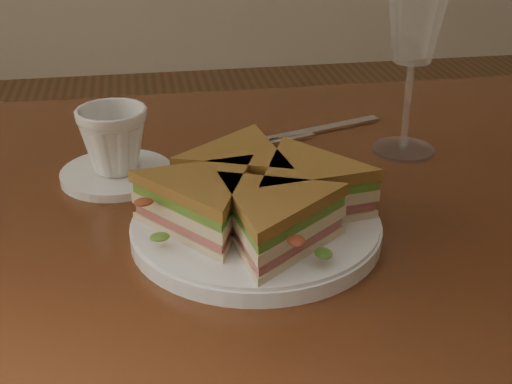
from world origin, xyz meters
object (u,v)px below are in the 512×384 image
(sandwich_wedges, at_px, (256,196))
(knife, at_px, (309,132))
(table, at_px, (292,276))
(wine_glass, at_px, (416,15))
(plate, at_px, (256,229))
(coffee_cup, at_px, (114,140))
(saucer, at_px, (117,174))
(spoon, at_px, (221,151))

(sandwich_wedges, height_order, knife, sandwich_wedges)
(table, xyz_separation_m, wine_glass, (0.17, 0.12, 0.28))
(plate, relative_size, coffee_cup, 3.05)
(wine_glass, bearing_deg, saucer, -176.89)
(knife, xyz_separation_m, saucer, (-0.26, -0.10, 0.00))
(knife, distance_m, saucer, 0.28)
(plate, height_order, wine_glass, wine_glass)
(spoon, xyz_separation_m, coffee_cup, (-0.13, -0.05, 0.04))
(plate, xyz_separation_m, saucer, (-0.14, 0.16, -0.00))
(knife, bearing_deg, table, -126.08)
(table, xyz_separation_m, sandwich_wedges, (-0.05, -0.07, 0.14))
(spoon, height_order, knife, spoon)
(table, distance_m, saucer, 0.24)
(sandwich_wedges, height_order, wine_glass, wine_glass)
(plate, distance_m, saucer, 0.22)
(plate, bearing_deg, saucer, 130.62)
(plate, bearing_deg, knife, 65.83)
(plate, distance_m, spoon, 0.21)
(table, height_order, saucer, saucer)
(sandwich_wedges, bearing_deg, spoon, 92.45)
(table, xyz_separation_m, knife, (0.06, 0.20, 0.10))
(sandwich_wedges, relative_size, knife, 1.32)
(spoon, distance_m, knife, 0.14)
(coffee_cup, bearing_deg, table, -3.15)
(saucer, bearing_deg, plate, -49.38)
(wine_glass, height_order, coffee_cup, wine_glass)
(spoon, bearing_deg, coffee_cup, -176.39)
(spoon, bearing_deg, table, -83.09)
(knife, bearing_deg, plate, -132.32)
(sandwich_wedges, bearing_deg, table, 50.63)
(table, distance_m, plate, 0.14)
(saucer, bearing_deg, wine_glass, 3.11)
(spoon, height_order, saucer, same)
(coffee_cup, bearing_deg, plate, -25.98)
(saucer, xyz_separation_m, coffee_cup, (-0.00, -0.00, 0.04))
(knife, distance_m, wine_glass, 0.22)
(saucer, height_order, coffee_cup, coffee_cup)
(spoon, xyz_separation_m, saucer, (-0.13, -0.05, 0.00))
(spoon, xyz_separation_m, knife, (0.13, 0.05, -0.00))
(spoon, height_order, wine_glass, wine_glass)
(wine_glass, bearing_deg, coffee_cup, -176.89)
(coffee_cup, bearing_deg, spoon, 43.64)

